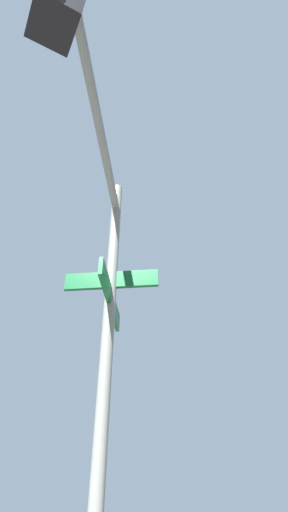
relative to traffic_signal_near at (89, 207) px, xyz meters
The scene contains 1 object.
traffic_signal_near is the anchor object (origin of this frame).
Camera 1 is at (-5.74, -4.37, 1.40)m, focal length 25.92 mm.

